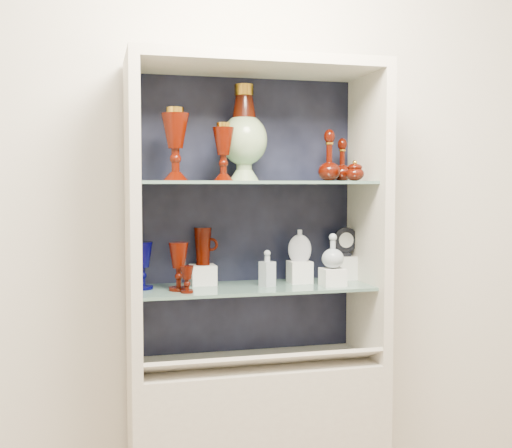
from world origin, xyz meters
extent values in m
cube|color=silver|center=(0.00, 1.75, 1.40)|extent=(3.50, 0.02, 2.80)
cube|color=black|center=(0.00, 1.72, 1.32)|extent=(0.98, 0.02, 1.15)
cube|color=beige|center=(-0.48, 1.53, 1.32)|extent=(0.04, 0.40, 1.15)
cube|color=beige|center=(0.48, 1.53, 1.32)|extent=(0.04, 0.40, 1.15)
cube|color=beige|center=(0.00, 1.53, 1.92)|extent=(1.00, 0.40, 0.04)
cube|color=slate|center=(0.00, 1.55, 1.04)|extent=(0.92, 0.34, 0.01)
cube|color=slate|center=(0.00, 1.55, 1.46)|extent=(0.92, 0.34, 0.01)
cube|color=beige|center=(0.00, 1.42, 0.78)|extent=(0.92, 0.17, 0.09)
cube|color=white|center=(-0.24, 1.42, 0.80)|extent=(0.10, 0.06, 0.03)
cube|color=white|center=(0.03, 1.42, 0.80)|extent=(0.10, 0.06, 0.03)
cube|color=silver|center=(-0.20, 1.64, 1.09)|extent=(0.10, 0.10, 0.08)
cube|color=silver|center=(0.20, 1.59, 1.09)|extent=(0.09, 0.09, 0.09)
cube|color=silver|center=(0.30, 1.48, 1.08)|extent=(0.09, 0.09, 0.07)
cube|color=silver|center=(0.42, 1.63, 1.10)|extent=(0.08, 0.08, 0.10)
camera|label=1|loc=(-0.62, -0.92, 1.45)|focal=45.00mm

